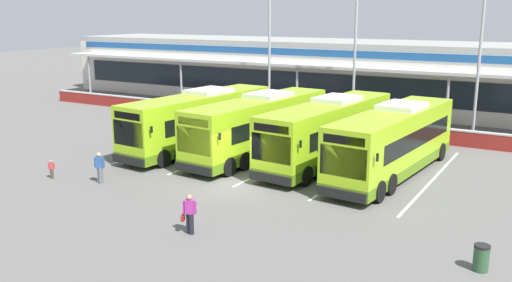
# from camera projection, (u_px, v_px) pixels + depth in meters

# --- Properties ---
(ground_plane) EXTENTS (200.00, 200.00, 0.00)m
(ground_plane) POSITION_uv_depth(u_px,v_px,m) (238.00, 184.00, 28.17)
(ground_plane) COLOR #605E5B
(terminal_building) EXTENTS (70.00, 13.00, 6.00)m
(terminal_building) POSITION_uv_depth(u_px,v_px,m) (395.00, 76.00, 50.11)
(terminal_building) COLOR beige
(terminal_building) RESTS_ON ground
(red_barrier_wall) EXTENTS (60.00, 0.40, 1.10)m
(red_barrier_wall) POSITION_uv_depth(u_px,v_px,m) (344.00, 125.00, 40.24)
(red_barrier_wall) COLOR maroon
(red_barrier_wall) RESTS_ON ground
(coach_bus_leftmost) EXTENTS (3.75, 12.32, 3.78)m
(coach_bus_leftmost) POSITION_uv_depth(u_px,v_px,m) (200.00, 121.00, 35.26)
(coach_bus_leftmost) COLOR #9ED11E
(coach_bus_leftmost) RESTS_ON ground
(coach_bus_left_centre) EXTENTS (3.75, 12.32, 3.78)m
(coach_bus_left_centre) POSITION_uv_depth(u_px,v_px,m) (259.00, 127.00, 33.57)
(coach_bus_left_centre) COLOR #9ED11E
(coach_bus_left_centre) RESTS_ON ground
(coach_bus_centre) EXTENTS (3.75, 12.32, 3.78)m
(coach_bus_centre) POSITION_uv_depth(u_px,v_px,m) (328.00, 133.00, 31.94)
(coach_bus_centre) COLOR #9ED11E
(coach_bus_centre) RESTS_ON ground
(coach_bus_right_centre) EXTENTS (3.75, 12.32, 3.78)m
(coach_bus_right_centre) POSITION_uv_depth(u_px,v_px,m) (393.00, 143.00, 29.49)
(coach_bus_right_centre) COLOR #9ED11E
(coach_bus_right_centre) RESTS_ON ground
(bay_stripe_far_west) EXTENTS (0.14, 13.00, 0.01)m
(bay_stripe_far_west) POSITION_uv_depth(u_px,v_px,m) (180.00, 142.00, 37.35)
(bay_stripe_far_west) COLOR silver
(bay_stripe_far_west) RESTS_ON ground
(bay_stripe_west) EXTENTS (0.14, 13.00, 0.01)m
(bay_stripe_west) POSITION_uv_depth(u_px,v_px,m) (232.00, 150.00, 35.28)
(bay_stripe_west) COLOR silver
(bay_stripe_west) RESTS_ON ground
(bay_stripe_mid_west) EXTENTS (0.14, 13.00, 0.01)m
(bay_stripe_mid_west) POSITION_uv_depth(u_px,v_px,m) (291.00, 158.00, 33.22)
(bay_stripe_mid_west) COLOR silver
(bay_stripe_mid_west) RESTS_ON ground
(bay_stripe_centre) EXTENTS (0.14, 13.00, 0.01)m
(bay_stripe_centre) POSITION_uv_depth(u_px,v_px,m) (357.00, 168.00, 31.15)
(bay_stripe_centre) COLOR silver
(bay_stripe_centre) RESTS_ON ground
(bay_stripe_mid_east) EXTENTS (0.14, 13.00, 0.01)m
(bay_stripe_mid_east) POSITION_uv_depth(u_px,v_px,m) (433.00, 179.00, 29.08)
(bay_stripe_mid_east) COLOR silver
(bay_stripe_mid_east) RESTS_ON ground
(pedestrian_with_handbag) EXTENTS (0.65, 0.43, 1.62)m
(pedestrian_with_handbag) POSITION_uv_depth(u_px,v_px,m) (189.00, 213.00, 21.71)
(pedestrian_with_handbag) COLOR black
(pedestrian_with_handbag) RESTS_ON ground
(pedestrian_in_dark_coat) EXTENTS (0.53, 0.32, 1.62)m
(pedestrian_in_dark_coat) POSITION_uv_depth(u_px,v_px,m) (100.00, 167.00, 28.23)
(pedestrian_in_dark_coat) COLOR slate
(pedestrian_in_dark_coat) RESTS_ON ground
(pedestrian_child) EXTENTS (0.30, 0.25, 1.00)m
(pedestrian_child) POSITION_uv_depth(u_px,v_px,m) (51.00, 169.00, 29.08)
(pedestrian_child) COLOR #4C4238
(pedestrian_child) RESTS_ON ground
(lamp_post_west) EXTENTS (3.24, 0.28, 11.00)m
(lamp_post_west) POSITION_uv_depth(u_px,v_px,m) (269.00, 41.00, 45.27)
(lamp_post_west) COLOR #9E9EA3
(lamp_post_west) RESTS_ON ground
(lamp_post_centre) EXTENTS (3.24, 0.28, 11.00)m
(lamp_post_centre) POSITION_uv_depth(u_px,v_px,m) (355.00, 44.00, 41.17)
(lamp_post_centre) COLOR #9E9EA3
(lamp_post_centre) RESTS_ON ground
(lamp_post_east) EXTENTS (3.24, 0.28, 11.00)m
(lamp_post_east) POSITION_uv_depth(u_px,v_px,m) (480.00, 48.00, 36.69)
(lamp_post_east) COLOR #9E9EA3
(lamp_post_east) RESTS_ON ground
(litter_bin) EXTENTS (0.54, 0.54, 0.93)m
(litter_bin) POSITION_uv_depth(u_px,v_px,m) (481.00, 258.00, 18.63)
(litter_bin) COLOR #2D5133
(litter_bin) RESTS_ON ground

